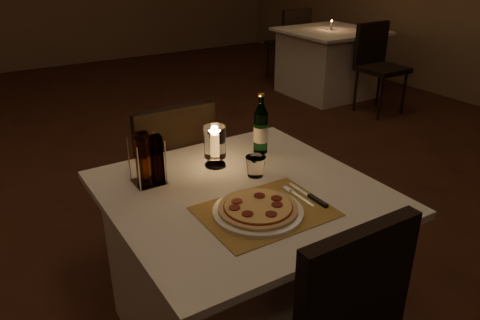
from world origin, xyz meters
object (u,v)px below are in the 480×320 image
chair_far (170,167)px  pizza (258,208)px  hurricane_candle (215,143)px  main_table (243,267)px  tumbler (256,166)px  neighbor_table_right (328,62)px  plate (258,212)px  water_bottle (261,129)px

chair_far → pizza: 0.92m
pizza → hurricane_candle: bearing=81.1°
main_table → tumbler: (0.11, 0.08, 0.41)m
chair_far → neighbor_table_right: chair_far is taller
pizza → neighbor_table_right: pizza is taller
tumbler → plate: bearing=-121.9°
pizza → neighbor_table_right: size_ratio=0.28×
pizza → water_bottle: (0.31, 0.45, 0.08)m
chair_far → plate: (-0.05, -0.89, 0.20)m
plate → chair_far: bearing=86.8°
chair_far → hurricane_candle: 0.55m
pizza → hurricane_candle: hurricane_candle is taller
tumbler → neighbor_table_right: size_ratio=0.08×
chair_far → plate: chair_far is taller
main_table → plate: (-0.05, -0.18, 0.38)m
pizza → tumbler: bearing=58.1°
chair_far → pizza: bearing=-93.2°
chair_far → plate: size_ratio=2.81×
chair_far → water_bottle: 0.60m
main_table → water_bottle: 0.61m
tumbler → chair_far: bearing=99.9°
chair_far → tumbler: bearing=-80.1°
hurricane_candle → water_bottle: bearing=5.1°
water_bottle → main_table: bearing=-134.5°
chair_far → pizza: chair_far is taller
plate → water_bottle: bearing=55.0°
chair_far → pizza: size_ratio=3.21×
plate → neighbor_table_right: size_ratio=0.32×
plate → water_bottle: water_bottle is taller
pizza → main_table: bearing=74.5°
main_table → plate: plate is taller
water_bottle → hurricane_candle: (-0.25, -0.02, -0.01)m
pizza → tumbler: size_ratio=3.35×
chair_far → tumbler: (0.11, -0.64, 0.23)m
main_table → chair_far: size_ratio=1.11×
tumbler → neighbor_table_right: 3.79m
main_table → hurricane_candle: hurricane_candle is taller
main_table → plate: size_ratio=3.12×
chair_far → tumbler: 0.69m
chair_far → water_bottle: bearing=-59.2°
chair_far → neighbor_table_right: size_ratio=0.90×
tumbler → water_bottle: water_bottle is taller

